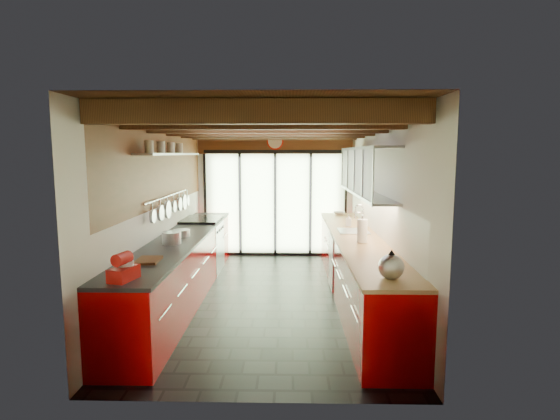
% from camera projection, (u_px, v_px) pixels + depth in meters
% --- Properties ---
extents(ground, '(5.50, 5.50, 0.00)m').
position_uv_depth(ground, '(269.00, 297.00, 6.44)').
color(ground, black).
rests_on(ground, ground).
extents(room_shell, '(5.50, 5.50, 5.50)m').
position_uv_depth(room_shell, '(269.00, 186.00, 6.23)').
color(room_shell, silver).
rests_on(room_shell, ground).
extents(ceiling_beams, '(3.14, 5.06, 4.90)m').
position_uv_depth(ceiling_beams, '(270.00, 130.00, 6.50)').
color(ceiling_beams, '#593316').
rests_on(ceiling_beams, ground).
extents(glass_door, '(2.95, 0.10, 2.90)m').
position_uv_depth(glass_door, '(275.00, 176.00, 8.90)').
color(glass_door, '#C6EAAD').
rests_on(glass_door, ground).
extents(left_counter, '(0.68, 5.00, 0.92)m').
position_uv_depth(left_counter, '(183.00, 266.00, 6.41)').
color(left_counter, '#B10404').
rests_on(left_counter, ground).
extents(range_stove, '(0.66, 0.90, 0.97)m').
position_uv_depth(range_stove, '(202.00, 245.00, 7.85)').
color(range_stove, silver).
rests_on(range_stove, ground).
extents(right_counter, '(0.68, 5.00, 0.92)m').
position_uv_depth(right_counter, '(356.00, 267.00, 6.36)').
color(right_counter, '#B10404').
rests_on(right_counter, ground).
extents(sink_assembly, '(0.45, 0.52, 0.43)m').
position_uv_depth(sink_assembly, '(354.00, 229.00, 6.69)').
color(sink_assembly, silver).
rests_on(sink_assembly, right_counter).
extents(upper_cabinets_right, '(0.34, 3.00, 3.00)m').
position_uv_depth(upper_cabinets_right, '(366.00, 171.00, 6.47)').
color(upper_cabinets_right, silver).
rests_on(upper_cabinets_right, ground).
extents(left_wall_fixtures, '(0.28, 2.60, 0.96)m').
position_uv_depth(left_wall_fixtures, '(172.00, 175.00, 6.54)').
color(left_wall_fixtures, silver).
rests_on(left_wall_fixtures, ground).
extents(stand_mixer, '(0.24, 0.33, 0.27)m').
position_uv_depth(stand_mixer, '(124.00, 269.00, 4.12)').
color(stand_mixer, red).
rests_on(stand_mixer, left_counter).
extents(pot_large, '(0.32, 0.32, 0.16)m').
position_uv_depth(pot_large, '(171.00, 238.00, 5.78)').
color(pot_large, silver).
rests_on(pot_large, left_counter).
extents(pot_small, '(0.28, 0.28, 0.09)m').
position_uv_depth(pot_small, '(182.00, 233.00, 6.31)').
color(pot_small, silver).
rests_on(pot_small, left_counter).
extents(cutting_board, '(0.26, 0.35, 0.03)m').
position_uv_depth(cutting_board, '(148.00, 260.00, 4.83)').
color(cutting_board, brown).
rests_on(cutting_board, left_counter).
extents(kettle, '(0.28, 0.33, 0.29)m').
position_uv_depth(kettle, '(391.00, 265.00, 4.17)').
color(kettle, silver).
rests_on(kettle, right_counter).
extents(paper_towel, '(0.15, 0.15, 0.37)m').
position_uv_depth(paper_towel, '(362.00, 231.00, 5.84)').
color(paper_towel, white).
rests_on(paper_towel, right_counter).
extents(soap_bottle, '(0.10, 0.10, 0.19)m').
position_uv_depth(soap_bottle, '(349.00, 220.00, 7.18)').
color(soap_bottle, silver).
rests_on(soap_bottle, right_counter).
extents(bowl, '(0.26, 0.26, 0.06)m').
position_uv_depth(bowl, '(339.00, 213.00, 8.53)').
color(bowl, silver).
rests_on(bowl, right_counter).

